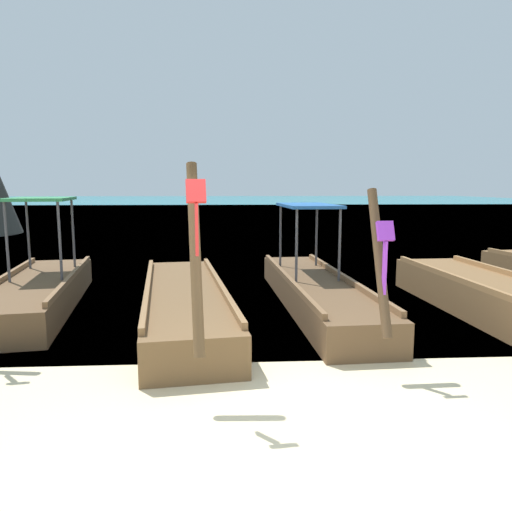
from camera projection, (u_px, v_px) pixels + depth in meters
name	position (u px, v px, depth m)	size (l,w,h in m)	color
ground	(283.00, 446.00, 4.34)	(120.00, 120.00, 0.00)	beige
sea_water	(231.00, 204.00, 65.70)	(120.00, 120.00, 0.00)	#147A89
longtail_boat_green_ribbon	(39.00, 290.00, 9.22)	(2.09, 5.82, 2.43)	brown
longtail_boat_red_ribbon	(184.00, 302.00, 8.47)	(2.10, 6.65, 2.61)	brown
longtail_boat_violet_ribbon	(315.00, 290.00, 9.36)	(1.53, 6.84, 2.31)	brown
longtail_boat_yellow_ribbon	(488.00, 296.00, 8.81)	(1.58, 5.90, 2.63)	brown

